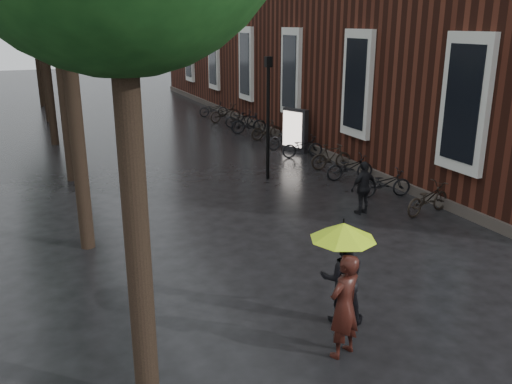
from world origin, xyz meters
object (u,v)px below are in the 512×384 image
person_burgundy (344,306)px  pedestrian_walking (364,188)px  ad_lightbox (295,130)px  lamp_post (268,107)px  parked_bicycles (283,138)px  person_black (343,278)px

person_burgundy → pedestrian_walking: 6.78m
ad_lightbox → lamp_post: (-2.67, -3.25, 1.55)m
parked_bicycles → lamp_post: bearing=-122.0°
parked_bicycles → ad_lightbox: (0.19, -0.73, 0.43)m
parked_bicycles → person_black: bearing=-111.5°
lamp_post → pedestrian_walking: bearing=-76.6°
pedestrian_walking → person_burgundy: bearing=44.8°
person_burgundy → parked_bicycles: bearing=-132.5°
pedestrian_walking → parked_bicycles: bearing=-109.1°
ad_lightbox → lamp_post: lamp_post is taller
person_black → person_burgundy: bearing=83.0°
person_black → ad_lightbox: 13.01m
parked_bicycles → lamp_post: 5.09m
lamp_post → parked_bicycles: bearing=58.0°
parked_bicycles → ad_lightbox: bearing=-75.4°
pedestrian_walking → parked_bicycles: 8.25m
person_burgundy → pedestrian_walking: person_burgundy is taller
person_burgundy → lamp_post: lamp_post is taller
person_black → pedestrian_walking: (3.50, 4.56, -0.08)m
person_burgundy → parked_bicycles: person_burgundy is taller
person_burgundy → person_black: 1.04m
parked_bicycles → ad_lightbox: size_ratio=10.54×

